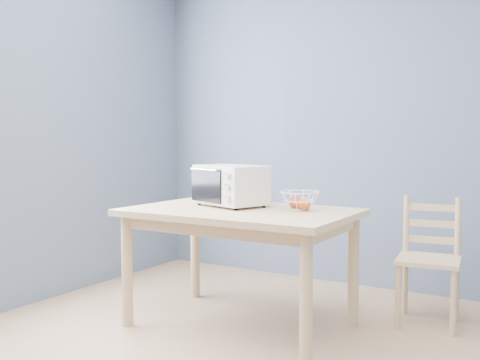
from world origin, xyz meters
The scene contains 5 objects.
room centered at (0.00, 0.00, 1.30)m, with size 4.01×4.51×2.61m.
dining_table centered at (-0.46, 0.91, 0.65)m, with size 1.40×0.90×0.75m.
toaster_oven centered at (-0.62, 1.02, 0.89)m, with size 0.54×0.45×0.27m.
fruit_basket centered at (-0.12, 1.06, 0.81)m, with size 0.30×0.30×0.12m.
dining_chair centered at (0.56, 1.59, 0.40)m, with size 0.42×0.42×0.81m.
Camera 1 is at (1.26, -1.96, 1.17)m, focal length 40.00 mm.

